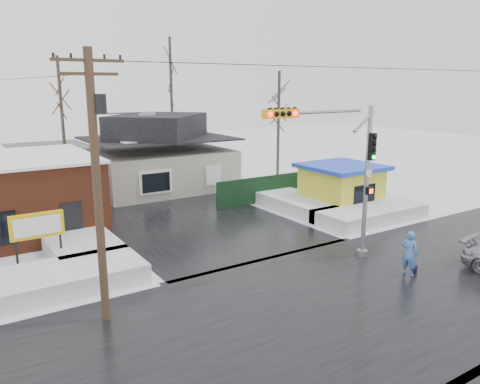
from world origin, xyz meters
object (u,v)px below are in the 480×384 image
utility_pole (98,173)px  kiosk (341,186)px  traffic_signal (343,164)px  marquee_sign (37,227)px  pedestrian (409,254)px

utility_pole → kiosk: bearing=20.4°
traffic_signal → marquee_sign: size_ratio=2.75×
traffic_signal → pedestrian: size_ratio=3.62×
traffic_signal → marquee_sign: traffic_signal is taller
traffic_signal → kiosk: 10.43m
pedestrian → traffic_signal: bearing=15.2°
utility_pole → kiosk: utility_pole is taller
utility_pole → pedestrian: bearing=-14.8°
utility_pole → marquee_sign: size_ratio=3.53×
pedestrian → kiosk: bearing=-44.8°
kiosk → pedestrian: (-5.57, -9.63, -0.50)m
utility_pole → marquee_sign: 6.87m
traffic_signal → pedestrian: (1.50, -2.60, -3.57)m
traffic_signal → pedestrian: 4.67m
utility_pole → kiosk: (17.43, 6.49, -3.65)m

